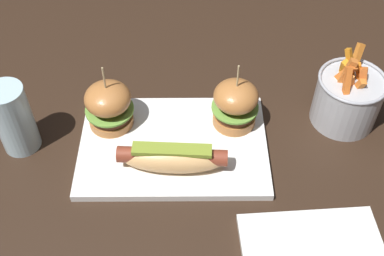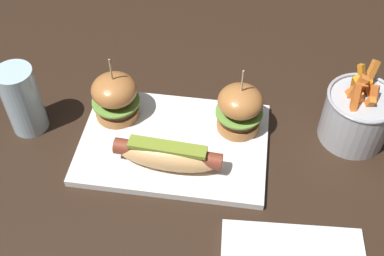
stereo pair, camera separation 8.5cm
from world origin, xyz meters
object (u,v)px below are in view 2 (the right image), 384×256
(hot_dog, at_px, (166,155))
(slider_right, at_px, (240,109))
(platter_main, at_px, (174,143))
(slider_left, at_px, (115,97))
(water_glass, at_px, (22,100))
(fries_bucket, at_px, (357,115))

(hot_dog, bearing_deg, slider_right, 42.89)
(platter_main, distance_m, slider_left, 0.14)
(slider_left, distance_m, water_glass, 0.16)
(slider_right, height_order, water_glass, slider_right)
(slider_left, bearing_deg, platter_main, -23.97)
(platter_main, bearing_deg, slider_left, 156.03)
(slider_left, bearing_deg, water_glass, -165.86)
(hot_dog, bearing_deg, water_glass, 166.49)
(slider_left, height_order, water_glass, slider_left)
(slider_right, xyz_separation_m, water_glass, (-0.39, -0.04, 0.01))
(slider_left, height_order, slider_right, slider_right)
(hot_dog, distance_m, fries_bucket, 0.35)
(platter_main, xyz_separation_m, water_glass, (-0.27, 0.01, 0.06))
(fries_bucket, relative_size, water_glass, 1.07)
(platter_main, xyz_separation_m, slider_left, (-0.12, 0.05, 0.05))
(slider_left, relative_size, fries_bucket, 0.92)
(platter_main, bearing_deg, hot_dog, -92.85)
(platter_main, relative_size, hot_dog, 1.80)
(platter_main, distance_m, hot_dog, 0.06)
(water_glass, bearing_deg, fries_bucket, 5.93)
(slider_right, xyz_separation_m, fries_bucket, (0.21, 0.02, -0.01))
(platter_main, height_order, slider_left, slider_left)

